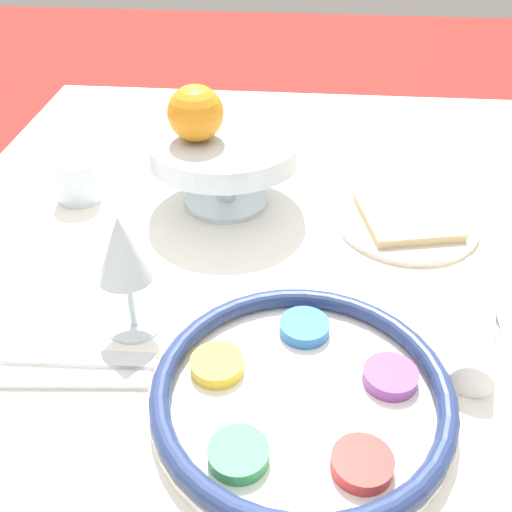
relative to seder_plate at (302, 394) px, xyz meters
The scene contains 11 objects.
dining_table 0.42m from the seder_plate, 14.31° to the left, with size 1.22×0.94×0.73m.
seder_plate is the anchor object (origin of this frame).
wine_glass 0.23m from the seder_plate, 63.56° to the left, with size 0.06×0.06×0.14m.
fruit_stand 0.39m from the seder_plate, 18.32° to the left, with size 0.22×0.22×0.11m.
orange_fruit 0.40m from the seder_plate, 23.90° to the left, with size 0.07×0.07×0.07m.
bread_plate 0.35m from the seder_plate, 22.81° to the right, with size 0.19×0.19×0.02m.
napkin_roll 0.22m from the seder_plate, 58.06° to the right, with size 0.19×0.09×0.04m.
cup_mid 0.49m from the seder_plate, 43.40° to the left, with size 0.06×0.06×0.06m.
fork_left 0.24m from the seder_plate, 88.28° to the left, with size 0.03×0.17×0.01m.
fork_right 0.24m from the seder_plate, 81.05° to the left, with size 0.02×0.17×0.01m.
spoon 0.25m from the seder_plate, 64.49° to the right, with size 0.15×0.02×0.01m.
Camera 1 is at (-0.56, -0.04, 1.19)m, focal length 42.00 mm.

